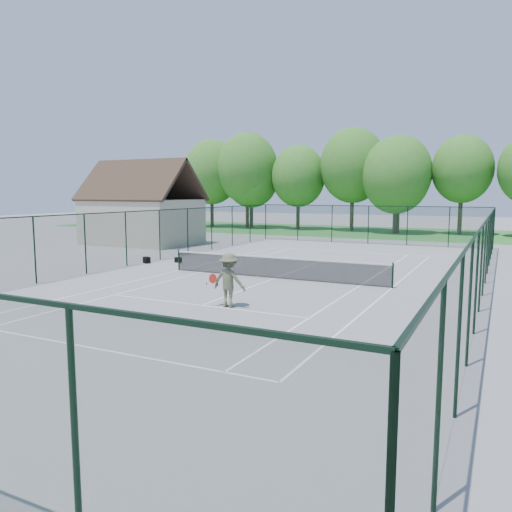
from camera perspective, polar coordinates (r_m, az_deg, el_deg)
The scene contains 10 objects.
ground at distance 23.71m, azimuth 2.15°, elevation -2.57°, with size 140.00×140.00×0.00m, color gray.
grass_far at distance 52.35m, azimuth 15.81°, elevation 2.57°, with size 80.00×16.00×0.01m, color #337F30.
court_lines at distance 23.71m, azimuth 2.15°, elevation -2.56°, with size 11.05×23.85×0.01m.
tennis_net at distance 23.62m, azimuth 2.16°, elevation -1.19°, with size 11.08×0.08×1.10m.
fence_enclosure at distance 23.50m, azimuth 2.17°, elevation 1.18°, with size 18.05×36.05×3.02m.
utility_building at distance 40.45m, azimuth -12.90°, elevation 5.77°, with size 8.60×6.27×6.63m.
tree_line_far at distance 52.23m, azimuth 16.04°, elevation 9.12°, with size 39.40×6.40×9.70m.
sports_bag_a at distance 29.39m, azimuth -12.39°, elevation -0.46°, with size 0.46×0.27×0.37m, color black.
sports_bag_b at distance 29.37m, azimuth -8.89°, elevation -0.45°, with size 0.39×0.24×0.30m, color black.
tennis_player at distance 17.70m, azimuth -3.10°, elevation -2.79°, with size 1.82×0.91×1.93m.
Camera 1 is at (9.60, -21.30, 4.05)m, focal length 35.00 mm.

